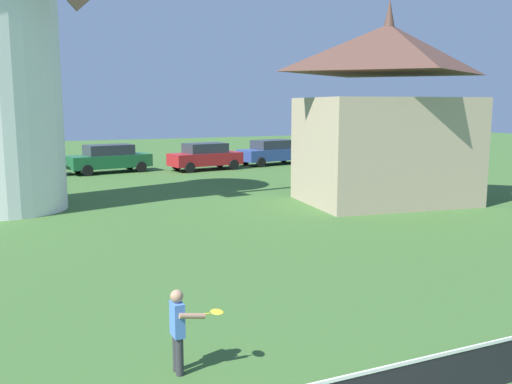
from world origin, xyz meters
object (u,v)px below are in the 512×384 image
at_px(parked_car_blue, 273,152).
at_px(chapel, 386,117).
at_px(parked_car_red, 205,156).
at_px(player_far, 179,326).
at_px(parked_car_black, 18,162).
at_px(parked_car_green, 109,158).

height_order(parked_car_blue, chapel, chapel).
bearing_deg(parked_car_red, player_far, -109.90).
distance_m(parked_car_red, chapel, 13.67).
relative_size(parked_car_black, parked_car_red, 0.93).
bearing_deg(parked_car_black, parked_car_green, 2.66).
bearing_deg(parked_car_green, player_far, -97.35).
bearing_deg(parked_car_green, parked_car_red, -10.21).
relative_size(parked_car_green, parked_car_red, 1.08).
xyz_separation_m(parked_car_black, parked_car_green, (4.68, 0.22, 0.00)).
height_order(player_far, parked_car_blue, parked_car_blue).
height_order(parked_car_black, parked_car_red, same).
xyz_separation_m(parked_car_black, parked_car_blue, (14.89, 0.34, 0.00)).
relative_size(parked_car_blue, chapel, 0.62).
height_order(parked_car_black, parked_car_blue, same).
bearing_deg(parked_car_green, parked_car_blue, 0.67).
xyz_separation_m(parked_car_red, parked_car_blue, (4.89, 1.08, 0.00)).
bearing_deg(parked_car_blue, chapel, -98.66).
distance_m(parked_car_black, parked_car_blue, 14.90).
distance_m(parked_car_black, parked_car_green, 4.68).
distance_m(parked_car_black, parked_car_red, 10.03).
bearing_deg(player_far, parked_car_black, 93.63).
xyz_separation_m(parked_car_green, parked_car_blue, (10.22, 0.12, 0.00)).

